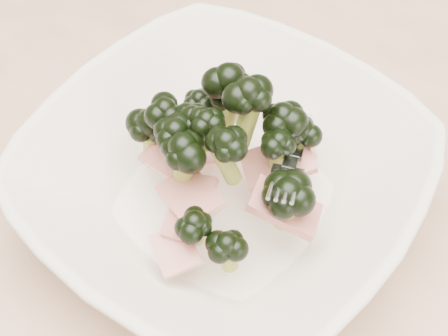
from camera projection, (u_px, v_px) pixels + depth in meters
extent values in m
cube|color=tan|center=(229.00, 266.00, 0.52)|extent=(1.20, 0.80, 0.04)
cylinder|color=tan|center=(87.00, 74.00, 1.17)|extent=(0.06, 0.06, 0.71)
imported|color=beige|center=(224.00, 178.00, 0.50)|extent=(0.32, 0.32, 0.07)
cylinder|color=olive|center=(167.00, 130.00, 0.49)|extent=(0.02, 0.02, 0.04)
ellipsoid|color=black|center=(165.00, 109.00, 0.47)|extent=(0.03, 0.03, 0.03)
cylinder|color=olive|center=(185.00, 166.00, 0.46)|extent=(0.02, 0.02, 0.04)
ellipsoid|color=black|center=(183.00, 147.00, 0.45)|extent=(0.04, 0.04, 0.03)
cylinder|color=olive|center=(226.00, 163.00, 0.45)|extent=(0.02, 0.02, 0.04)
ellipsoid|color=black|center=(226.00, 141.00, 0.43)|extent=(0.03, 0.03, 0.03)
cylinder|color=olive|center=(232.00, 107.00, 0.51)|extent=(0.02, 0.02, 0.04)
ellipsoid|color=black|center=(233.00, 88.00, 0.50)|extent=(0.04, 0.04, 0.03)
cylinder|color=olive|center=(281.00, 135.00, 0.49)|extent=(0.02, 0.02, 0.04)
ellipsoid|color=black|center=(283.00, 116.00, 0.48)|extent=(0.04, 0.04, 0.03)
cylinder|color=olive|center=(207.00, 135.00, 0.47)|extent=(0.02, 0.01, 0.03)
ellipsoid|color=black|center=(206.00, 120.00, 0.45)|extent=(0.03, 0.03, 0.02)
cylinder|color=olive|center=(195.00, 234.00, 0.46)|extent=(0.01, 0.02, 0.03)
ellipsoid|color=black|center=(194.00, 222.00, 0.44)|extent=(0.03, 0.03, 0.02)
cylinder|color=olive|center=(285.00, 214.00, 0.46)|extent=(0.02, 0.03, 0.05)
ellipsoid|color=black|center=(288.00, 193.00, 0.44)|extent=(0.04, 0.04, 0.03)
cylinder|color=olive|center=(177.00, 148.00, 0.47)|extent=(0.02, 0.02, 0.03)
ellipsoid|color=black|center=(175.00, 131.00, 0.46)|extent=(0.03, 0.03, 0.03)
cylinder|color=olive|center=(152.00, 140.00, 0.51)|extent=(0.02, 0.02, 0.04)
ellipsoid|color=black|center=(149.00, 123.00, 0.50)|extent=(0.04, 0.04, 0.03)
cylinder|color=olive|center=(277.00, 158.00, 0.48)|extent=(0.01, 0.02, 0.03)
ellipsoid|color=black|center=(279.00, 141.00, 0.46)|extent=(0.03, 0.03, 0.02)
cylinder|color=olive|center=(193.00, 133.00, 0.48)|extent=(0.01, 0.02, 0.03)
ellipsoid|color=black|center=(192.00, 116.00, 0.46)|extent=(0.03, 0.03, 0.02)
cylinder|color=olive|center=(300.00, 146.00, 0.50)|extent=(0.02, 0.01, 0.03)
ellipsoid|color=black|center=(302.00, 130.00, 0.48)|extent=(0.03, 0.03, 0.03)
cylinder|color=olive|center=(227.00, 256.00, 0.46)|extent=(0.02, 0.01, 0.03)
ellipsoid|color=black|center=(227.00, 244.00, 0.44)|extent=(0.03, 0.03, 0.02)
cylinder|color=olive|center=(247.00, 120.00, 0.48)|extent=(0.02, 0.03, 0.05)
ellipsoid|color=black|center=(249.00, 92.00, 0.45)|extent=(0.04, 0.04, 0.03)
cylinder|color=olive|center=(229.00, 107.00, 0.50)|extent=(0.02, 0.02, 0.05)
ellipsoid|color=black|center=(229.00, 79.00, 0.47)|extent=(0.04, 0.04, 0.03)
cylinder|color=olive|center=(200.00, 114.00, 0.53)|extent=(0.02, 0.02, 0.03)
ellipsoid|color=black|center=(199.00, 99.00, 0.51)|extent=(0.03, 0.03, 0.02)
cube|color=maroon|center=(207.00, 136.00, 0.52)|extent=(0.06, 0.06, 0.02)
cube|color=maroon|center=(278.00, 162.00, 0.49)|extent=(0.06, 0.06, 0.02)
cube|color=maroon|center=(175.00, 250.00, 0.46)|extent=(0.05, 0.04, 0.02)
cube|color=maroon|center=(293.00, 141.00, 0.52)|extent=(0.05, 0.05, 0.02)
cube|color=maroon|center=(169.00, 155.00, 0.49)|extent=(0.05, 0.04, 0.02)
cube|color=maroon|center=(190.00, 207.00, 0.46)|extent=(0.04, 0.06, 0.03)
cube|color=maroon|center=(285.00, 207.00, 0.46)|extent=(0.06, 0.04, 0.03)
cube|color=maroon|center=(190.00, 197.00, 0.46)|extent=(0.06, 0.05, 0.02)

